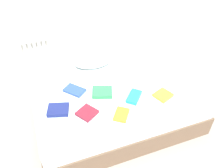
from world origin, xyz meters
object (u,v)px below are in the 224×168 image
at_px(textbook_white, 141,81).
at_px(textbook_green, 102,92).
at_px(radiator, 37,55).
at_px(textbook_orange, 122,115).
at_px(textbook_navy, 58,110).
at_px(bed, 113,100).
at_px(textbook_yellow, 163,95).
at_px(pillow, 94,60).
at_px(textbook_maroon, 87,113).
at_px(textbook_blue, 75,90).
at_px(textbook_teal, 134,97).

distance_m(textbook_white, textbook_green, 0.53).
height_order(radiator, textbook_orange, radiator).
xyz_separation_m(textbook_green, textbook_navy, (-0.54, -0.11, 0.00)).
bearing_deg(radiator, bed, -55.74).
relative_size(textbook_yellow, textbook_orange, 0.96).
bearing_deg(textbook_white, radiator, 104.94).
bearing_deg(textbook_green, pillow, 101.56).
distance_m(bed, textbook_maroon, 0.62).
bearing_deg(bed, textbook_yellow, -39.32).
height_order(bed, radiator, radiator).
bearing_deg(textbook_navy, textbook_blue, 64.12).
bearing_deg(textbook_teal, textbook_navy, 126.40).
bearing_deg(textbook_maroon, textbook_white, -12.44).
xyz_separation_m(pillow, textbook_blue, (-0.38, -0.44, -0.06)).
bearing_deg(bed, textbook_navy, -164.01).
distance_m(textbook_teal, textbook_yellow, 0.34).
bearing_deg(textbook_maroon, textbook_orange, -56.97).
distance_m(bed, textbook_white, 0.45).
bearing_deg(textbook_blue, textbook_green, 21.67).
bearing_deg(textbook_green, textbook_blue, 171.47).
relative_size(bed, textbook_green, 8.70).
bearing_deg(textbook_maroon, pillow, 35.45).
height_order(pillow, textbook_navy, pillow).
height_order(textbook_teal, textbook_green, textbook_green).
bearing_deg(textbook_teal, radiator, 75.24).
height_order(textbook_teal, textbook_blue, textbook_teal).
height_order(textbook_teal, textbook_maroon, textbook_teal).
relative_size(textbook_blue, textbook_yellow, 1.29).
relative_size(bed, textbook_yellow, 10.60).
distance_m(textbook_yellow, textbook_maroon, 0.91).
relative_size(textbook_teal, textbook_orange, 1.15).
bearing_deg(textbook_blue, radiator, 155.82).
distance_m(textbook_teal, textbook_navy, 0.87).
height_order(bed, textbook_blue, textbook_blue).
xyz_separation_m(textbook_yellow, textbook_orange, (-0.57, -0.11, -0.00)).
xyz_separation_m(textbook_teal, textbook_blue, (-0.62, 0.36, -0.01)).
distance_m(radiator, pillow, 1.02).
bearing_deg(textbook_orange, textbook_yellow, -42.87).
height_order(pillow, textbook_white, pillow).
height_order(textbook_teal, textbook_orange, textbook_teal).
bearing_deg(textbook_navy, textbook_teal, 10.50).
distance_m(textbook_teal, textbook_orange, 0.31).
distance_m(textbook_white, textbook_orange, 0.63).
distance_m(bed, textbook_orange, 0.58).
height_order(pillow, textbook_orange, pillow).
bearing_deg(textbook_maroon, bed, 5.96).
height_order(pillow, textbook_yellow, pillow).
bearing_deg(textbook_yellow, radiator, 107.46).
xyz_separation_m(textbook_maroon, textbook_green, (0.26, 0.25, 0.01)).
height_order(bed, textbook_navy, textbook_navy).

